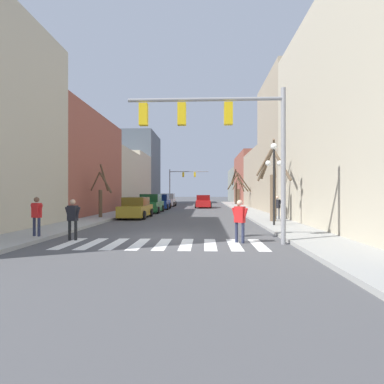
{
  "coord_description": "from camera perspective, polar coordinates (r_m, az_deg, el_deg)",
  "views": [
    {
      "loc": [
        1.59,
        -13.12,
        1.96
      ],
      "look_at": [
        -0.26,
        30.82,
        2.02
      ],
      "focal_mm": 28.0,
      "sensor_mm": 36.0,
      "label": 1
    }
  ],
  "objects": [
    {
      "name": "crosswalk_stripes",
      "position": [
        11.52,
        -5.63,
        -9.84
      ],
      "size": [
        7.65,
        2.6,
        0.01
      ],
      "color": "white",
      "rests_on": "ground_plane"
    },
    {
      "name": "street_tree_right_near",
      "position": [
        36.64,
        8.96,
        0.29
      ],
      "size": [
        2.89,
        1.33,
        4.25
      ],
      "color": "brown",
      "rests_on": "sidewalk_right"
    },
    {
      "name": "sidewalk_right",
      "position": [
        13.97,
        21.01,
        -7.82
      ],
      "size": [
        2.39,
        90.0,
        0.15
      ],
      "color": "#9E9E99",
      "rests_on": "ground_plane"
    },
    {
      "name": "street_tree_left_far",
      "position": [
        19.6,
        15.09,
        1.64
      ],
      "size": [
        2.01,
        2.95,
        5.22
      ],
      "color": "brown",
      "rests_on": "sidewalk_right"
    },
    {
      "name": "pedestrian_crossing_street",
      "position": [
        11.78,
        9.08,
        -4.81
      ],
      "size": [
        0.62,
        0.5,
        1.67
      ],
      "rotation": [
        0.0,
        0.0,
        5.64
      ],
      "color": "#282D47",
      "rests_on": "ground_plane"
    },
    {
      "name": "sidewalk_left",
      "position": [
        15.27,
        -27.65,
        -7.15
      ],
      "size": [
        2.39,
        90.0,
        0.15
      ],
      "color": "#9E9E99",
      "rests_on": "ground_plane"
    },
    {
      "name": "car_parked_left_near",
      "position": [
        38.28,
        2.16,
        -1.87
      ],
      "size": [
        2.06,
        4.52,
        1.62
      ],
      "rotation": [
        0.0,
        0.0,
        1.57
      ],
      "color": "red",
      "rests_on": "ground_plane"
    },
    {
      "name": "building_row_right",
      "position": [
        37.13,
        15.86,
        4.43
      ],
      "size": [
        6.0,
        65.4,
        12.38
      ],
      "color": "#BCB299",
      "rests_on": "ground_plane"
    },
    {
      "name": "pedestrian_on_left_sidewalk",
      "position": [
        20.99,
        15.94,
        -2.47
      ],
      "size": [
        0.48,
        0.58,
        1.57
      ],
      "rotation": [
        0.0,
        0.0,
        5.38
      ],
      "color": "#4C4C51",
      "rests_on": "sidewalk_right"
    },
    {
      "name": "pedestrian_waiting_at_curb",
      "position": [
        13.23,
        -21.78,
        -4.26
      ],
      "size": [
        0.72,
        0.29,
        1.68
      ],
      "rotation": [
        0.0,
        0.0,
        6.08
      ],
      "color": "black",
      "rests_on": "ground_plane"
    },
    {
      "name": "traffic_signal_far",
      "position": [
        52.79,
        -2.07,
        2.57
      ],
      "size": [
        6.91,
        0.28,
        6.04
      ],
      "color": "gray",
      "rests_on": "ground_plane"
    },
    {
      "name": "street_lamp_right_corner",
      "position": [
        17.21,
        15.35,
        4.56
      ],
      "size": [
        0.95,
        0.36,
        4.53
      ],
      "color": "black",
      "rests_on": "sidewalk_right"
    },
    {
      "name": "street_tree_left_near",
      "position": [
        22.99,
        -16.85,
        -0.35
      ],
      "size": [
        1.87,
        1.67,
        3.89
      ],
      "color": "brown",
      "rests_on": "sidewalk_left"
    },
    {
      "name": "building_row_left",
      "position": [
        35.67,
        -16.95,
        4.77
      ],
      "size": [
        6.0,
        52.11,
        12.52
      ],
      "color": "#BCB299",
      "rests_on": "ground_plane"
    },
    {
      "name": "ground_plane",
      "position": [
        13.36,
        -4.49,
        -8.5
      ],
      "size": [
        240.0,
        240.0,
        0.0
      ],
      "primitive_type": "plane",
      "color": "#4C4C4F"
    },
    {
      "name": "car_parked_right_far",
      "position": [
        42.53,
        -4.61,
        -1.59
      ],
      "size": [
        2.15,
        4.24,
        1.8
      ],
      "rotation": [
        0.0,
        0.0,
        1.57
      ],
      "color": "white",
      "rests_on": "ground_plane"
    },
    {
      "name": "car_driving_toward_lane",
      "position": [
        29.43,
        -7.81,
        -2.26
      ],
      "size": [
        2.11,
        4.84,
        1.8
      ],
      "rotation": [
        0.0,
        0.0,
        1.57
      ],
      "color": "#236B38",
      "rests_on": "ground_plane"
    },
    {
      "name": "street_tree_left_mid",
      "position": [
        46.78,
        8.38,
        0.77
      ],
      "size": [
        1.66,
        2.86,
        5.47
      ],
      "color": "#473828",
      "rests_on": "sidewalk_right"
    },
    {
      "name": "car_at_intersection",
      "position": [
        35.23,
        -6.04,
        -1.94
      ],
      "size": [
        2.2,
        4.28,
        1.75
      ],
      "rotation": [
        0.0,
        0.0,
        1.57
      ],
      "color": "navy",
      "rests_on": "ground_plane"
    },
    {
      "name": "pedestrian_on_right_sidewalk",
      "position": [
        13.95,
        -27.49,
        -3.56
      ],
      "size": [
        0.67,
        0.34,
        1.62
      ],
      "rotation": [
        0.0,
        0.0,
        2.76
      ],
      "color": "#282D47",
      "rests_on": "sidewalk_left"
    },
    {
      "name": "traffic_signal_near",
      "position": [
        11.67,
        6.14,
        11.77
      ],
      "size": [
        6.0,
        0.28,
        5.9
      ],
      "color": "gray",
      "rests_on": "ground_plane"
    },
    {
      "name": "car_parked_left_mid",
      "position": [
        23.41,
        -10.59,
        -3.04
      ],
      "size": [
        2.03,
        4.76,
        1.59
      ],
      "rotation": [
        0.0,
        0.0,
        1.57
      ],
      "color": "#A38423",
      "rests_on": "ground_plane"
    }
  ]
}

